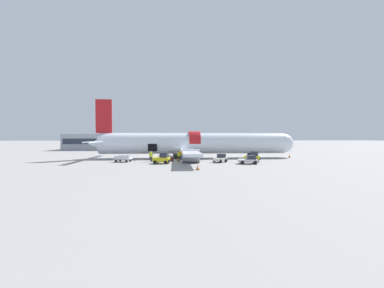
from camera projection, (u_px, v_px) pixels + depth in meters
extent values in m
plane|color=gray|center=(180.00, 160.00, 42.87)|extent=(500.00, 500.00, 0.00)
cube|color=#9EA3AD|center=(178.00, 142.00, 81.39)|extent=(72.14, 13.34, 5.15)
cube|color=#232D3D|center=(178.00, 141.00, 74.67)|extent=(70.70, 0.16, 1.65)
cylinder|color=silver|center=(194.00, 143.00, 46.49)|extent=(36.38, 4.06, 4.06)
sphere|color=silver|center=(283.00, 143.00, 47.77)|extent=(3.86, 3.86, 3.86)
cone|color=silver|center=(100.00, 144.00, 45.20)|extent=(4.67, 3.74, 3.74)
cylinder|color=red|center=(194.00, 142.00, 46.44)|extent=(2.18, 4.07, 4.07)
cube|color=red|center=(104.00, 116.00, 45.11)|extent=(3.05, 0.28, 6.45)
cube|color=silver|center=(95.00, 142.00, 40.69)|extent=(1.06, 9.12, 0.20)
cube|color=silver|center=(110.00, 141.00, 49.78)|extent=(1.06, 9.12, 0.20)
cube|color=silver|center=(190.00, 152.00, 37.69)|extent=(2.51, 16.28, 0.40)
cube|color=silver|center=(185.00, 147.00, 55.14)|extent=(2.51, 16.28, 0.40)
cylinder|color=gray|center=(191.00, 156.00, 37.61)|extent=(2.82, 2.19, 2.19)
cylinder|color=gray|center=(186.00, 150.00, 55.29)|extent=(2.82, 2.19, 2.19)
cube|color=black|center=(152.00, 148.00, 43.94)|extent=(1.70, 0.12, 1.40)
cylinder|color=#56565B|center=(250.00, 152.00, 47.33)|extent=(0.22, 0.22, 1.31)
sphere|color=black|center=(250.00, 155.00, 47.35)|extent=(1.12, 1.12, 1.12)
cylinder|color=#56565B|center=(176.00, 153.00, 43.55)|extent=(0.22, 0.22, 1.31)
sphere|color=black|center=(176.00, 156.00, 43.57)|extent=(1.12, 1.12, 1.12)
cylinder|color=#56565B|center=(176.00, 151.00, 49.00)|extent=(0.22, 0.22, 1.31)
sphere|color=black|center=(176.00, 154.00, 49.02)|extent=(1.12, 1.12, 1.12)
cube|color=yellow|center=(161.00, 160.00, 36.62)|extent=(2.76, 1.96, 0.72)
cube|color=#232833|center=(164.00, 155.00, 36.52)|extent=(1.38, 1.43, 0.79)
cube|color=black|center=(170.00, 161.00, 36.40)|extent=(0.42, 1.26, 0.36)
sphere|color=black|center=(166.00, 162.00, 35.83)|extent=(0.56, 0.56, 0.56)
sphere|color=black|center=(168.00, 161.00, 37.14)|extent=(0.56, 0.56, 0.56)
sphere|color=black|center=(155.00, 162.00, 36.11)|extent=(0.56, 0.56, 0.56)
sphere|color=black|center=(158.00, 161.00, 37.43)|extent=(0.56, 0.56, 0.56)
cube|color=silver|center=(248.00, 161.00, 36.17)|extent=(3.00, 1.87, 0.48)
cube|color=#232833|center=(251.00, 157.00, 36.13)|extent=(1.42, 1.46, 0.59)
cube|color=black|center=(258.00, 161.00, 36.11)|extent=(0.28, 1.41, 0.24)
sphere|color=black|center=(255.00, 163.00, 35.39)|extent=(0.56, 0.56, 0.56)
sphere|color=black|center=(253.00, 162.00, 36.87)|extent=(0.56, 0.56, 0.56)
sphere|color=black|center=(242.00, 163.00, 35.47)|extent=(0.56, 0.56, 0.56)
sphere|color=black|center=(241.00, 161.00, 36.95)|extent=(0.56, 0.56, 0.56)
cube|color=yellow|center=(252.00, 158.00, 40.08)|extent=(2.79, 1.93, 0.70)
cube|color=#232833|center=(254.00, 154.00, 39.98)|extent=(1.39, 1.38, 0.77)
cube|color=black|center=(260.00, 159.00, 39.84)|extent=(0.42, 1.18, 0.35)
sphere|color=black|center=(257.00, 160.00, 39.31)|extent=(0.56, 0.56, 0.56)
sphere|color=black|center=(257.00, 159.00, 40.55)|extent=(0.56, 0.56, 0.56)
sphere|color=black|center=(247.00, 160.00, 39.64)|extent=(0.56, 0.56, 0.56)
sphere|color=black|center=(246.00, 159.00, 40.87)|extent=(0.56, 0.56, 0.56)
cube|color=silver|center=(220.00, 159.00, 38.34)|extent=(2.54, 2.54, 0.51)
cube|color=#232833|center=(221.00, 156.00, 38.63)|extent=(1.50, 1.50, 0.61)
cube|color=black|center=(224.00, 159.00, 39.26)|extent=(0.89, 0.88, 0.26)
sphere|color=black|center=(226.00, 160.00, 38.55)|extent=(0.56, 0.56, 0.56)
sphere|color=black|center=(220.00, 160.00, 39.33)|extent=(0.56, 0.56, 0.56)
sphere|color=black|center=(220.00, 161.00, 37.35)|extent=(0.56, 0.56, 0.56)
sphere|color=black|center=(214.00, 161.00, 38.13)|extent=(0.56, 0.56, 0.56)
cube|color=silver|center=(165.00, 157.00, 41.67)|extent=(2.62, 1.65, 0.05)
cube|color=silver|center=(172.00, 156.00, 41.84)|extent=(0.16, 1.47, 0.35)
cube|color=silver|center=(165.00, 157.00, 40.97)|extent=(2.47, 0.24, 0.35)
cube|color=silver|center=(165.00, 156.00, 42.36)|extent=(2.47, 0.24, 0.35)
cube|color=#333338|center=(175.00, 158.00, 41.92)|extent=(0.90, 0.14, 0.06)
sphere|color=black|center=(170.00, 160.00, 41.08)|extent=(0.40, 0.40, 0.40)
sphere|color=black|center=(170.00, 159.00, 42.53)|extent=(0.40, 0.40, 0.40)
sphere|color=black|center=(160.00, 160.00, 40.83)|extent=(0.40, 0.40, 0.40)
sphere|color=black|center=(160.00, 159.00, 42.28)|extent=(0.40, 0.40, 0.40)
cube|color=olive|center=(160.00, 156.00, 41.59)|extent=(0.51, 0.19, 0.42)
cube|color=#1E2347|center=(169.00, 156.00, 41.97)|extent=(0.38, 0.23, 0.36)
cube|color=#1E2347|center=(164.00, 156.00, 41.75)|extent=(0.57, 0.31, 0.31)
cube|color=silver|center=(123.00, 159.00, 39.09)|extent=(2.85, 2.14, 0.05)
cube|color=silver|center=(130.00, 157.00, 38.91)|extent=(0.39, 1.64, 0.50)
cube|color=silver|center=(121.00, 158.00, 38.28)|extent=(2.48, 0.56, 0.50)
cube|color=silver|center=(125.00, 157.00, 39.87)|extent=(2.48, 0.56, 0.50)
cube|color=#333338|center=(133.00, 160.00, 38.87)|extent=(0.90, 0.26, 0.06)
sphere|color=black|center=(126.00, 161.00, 38.15)|extent=(0.40, 0.40, 0.40)
sphere|color=black|center=(130.00, 160.00, 39.80)|extent=(0.40, 0.40, 0.40)
sphere|color=black|center=(116.00, 161.00, 38.39)|extent=(0.40, 0.40, 0.40)
sphere|color=black|center=(120.00, 160.00, 40.04)|extent=(0.40, 0.40, 0.40)
cube|color=#1E2347|center=(122.00, 158.00, 38.80)|extent=(0.53, 0.36, 0.41)
cube|color=black|center=(126.00, 158.00, 38.83)|extent=(0.40, 0.35, 0.35)
cube|color=#4C1E1E|center=(120.00, 158.00, 39.36)|extent=(0.50, 0.25, 0.36)
cube|color=#1E2347|center=(128.00, 158.00, 38.67)|extent=(0.55, 0.38, 0.28)
cylinder|color=#2D2D33|center=(151.00, 159.00, 39.41)|extent=(0.42, 0.42, 0.83)
cylinder|color=#B7E019|center=(151.00, 155.00, 39.39)|extent=(0.54, 0.54, 0.65)
sphere|color=beige|center=(151.00, 152.00, 39.37)|extent=(0.23, 0.23, 0.23)
cylinder|color=#B7E019|center=(152.00, 155.00, 39.27)|extent=(0.17, 0.17, 0.60)
cylinder|color=#B7E019|center=(150.00, 155.00, 39.50)|extent=(0.17, 0.17, 0.60)
cylinder|color=#1E2338|center=(179.00, 159.00, 40.70)|extent=(0.42, 0.42, 0.81)
cylinder|color=#B7E019|center=(179.00, 154.00, 40.68)|extent=(0.54, 0.54, 0.64)
sphere|color=brown|center=(179.00, 152.00, 40.66)|extent=(0.22, 0.22, 0.22)
cylinder|color=#B7E019|center=(180.00, 155.00, 40.83)|extent=(0.17, 0.17, 0.59)
cylinder|color=#B7E019|center=(178.00, 155.00, 40.52)|extent=(0.17, 0.17, 0.59)
cylinder|color=#2D2D33|center=(150.00, 158.00, 42.82)|extent=(0.29, 0.29, 0.77)
cylinder|color=#B7E019|center=(150.00, 154.00, 42.80)|extent=(0.37, 0.37, 0.60)
sphere|color=#9E7556|center=(150.00, 152.00, 42.79)|extent=(0.21, 0.21, 0.21)
cylinder|color=#B7E019|center=(150.00, 154.00, 43.02)|extent=(0.12, 0.12, 0.56)
cylinder|color=#B7E019|center=(150.00, 154.00, 42.59)|extent=(0.12, 0.12, 0.56)
cylinder|color=#1E2338|center=(181.00, 157.00, 42.87)|extent=(0.35, 0.35, 0.83)
cylinder|color=orange|center=(181.00, 153.00, 42.85)|extent=(0.45, 0.45, 0.65)
sphere|color=beige|center=(181.00, 151.00, 42.83)|extent=(0.23, 0.23, 0.23)
cylinder|color=orange|center=(181.00, 154.00, 42.62)|extent=(0.14, 0.14, 0.60)
cylinder|color=orange|center=(180.00, 154.00, 43.07)|extent=(0.14, 0.14, 0.60)
cube|color=#4C1E1E|center=(172.00, 160.00, 39.42)|extent=(0.53, 0.36, 0.69)
cube|color=black|center=(172.00, 157.00, 39.41)|extent=(0.31, 0.15, 0.12)
cube|color=olive|center=(178.00, 160.00, 39.72)|extent=(0.52, 0.44, 0.46)
cube|color=black|center=(178.00, 158.00, 39.71)|extent=(0.27, 0.16, 0.12)
cube|color=black|center=(289.00, 157.00, 47.43)|extent=(0.46, 0.46, 0.03)
cone|color=orange|center=(289.00, 156.00, 47.42)|extent=(0.34, 0.34, 0.74)
cylinder|color=white|center=(289.00, 156.00, 47.42)|extent=(0.20, 0.20, 0.09)
cube|color=black|center=(198.00, 170.00, 29.50)|extent=(0.53, 0.53, 0.03)
cone|color=orange|center=(198.00, 167.00, 29.49)|extent=(0.39, 0.39, 0.66)
cylinder|color=white|center=(198.00, 167.00, 29.49)|extent=(0.23, 0.23, 0.08)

